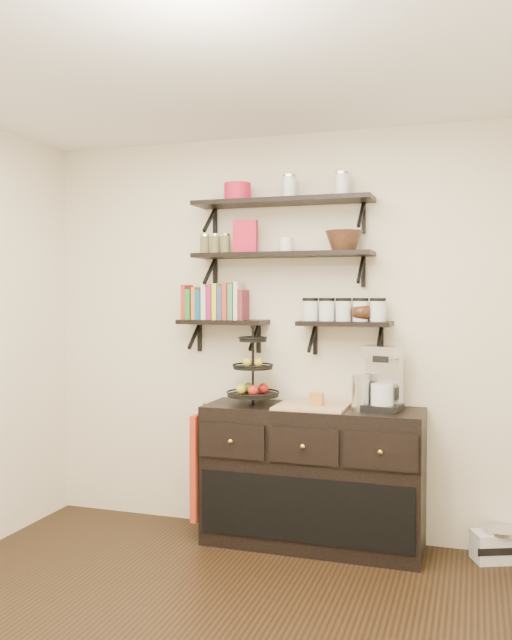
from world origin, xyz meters
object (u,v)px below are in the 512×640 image
object	(u,v)px
fruit_stand	(254,378)
radio	(501,545)
coffee_maker	(383,379)
sideboard	(312,476)

from	to	relation	value
fruit_stand	radio	xyz separation A→B (m)	(1.55, 0.11, -0.97)
coffee_maker	fruit_stand	bearing A→B (deg)	-166.40
coffee_maker	radio	bearing A→B (deg)	18.69
sideboard	radio	distance (m)	1.21
coffee_maker	radio	size ratio (longest dim) A/B	1.09
fruit_stand	coffee_maker	xyz separation A→B (m)	(0.84, 0.02, 0.02)
sideboard	coffee_maker	distance (m)	0.78
coffee_maker	radio	xyz separation A→B (m)	(0.71, 0.08, -0.99)
coffee_maker	sideboard	bearing A→B (deg)	-164.49
fruit_stand	coffee_maker	bearing A→B (deg)	1.63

